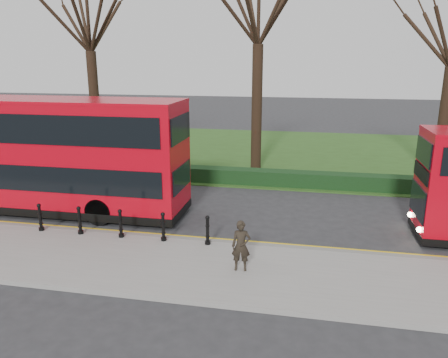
# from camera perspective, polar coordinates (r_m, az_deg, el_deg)

# --- Properties ---
(ground) EXTENTS (120.00, 120.00, 0.00)m
(ground) POSITION_cam_1_polar(r_m,az_deg,el_deg) (17.01, -6.94, -6.60)
(ground) COLOR #28282B
(ground) RESTS_ON ground
(pavement) EXTENTS (60.00, 4.00, 0.15)m
(pavement) POSITION_cam_1_polar(r_m,az_deg,el_deg) (14.42, -10.69, -10.67)
(pavement) COLOR gray
(pavement) RESTS_ON ground
(kerb) EXTENTS (60.00, 0.25, 0.16)m
(kerb) POSITION_cam_1_polar(r_m,az_deg,el_deg) (16.11, -8.05, -7.65)
(kerb) COLOR slate
(kerb) RESTS_ON ground
(grass_verge) EXTENTS (60.00, 18.00, 0.06)m
(grass_verge) POSITION_cam_1_polar(r_m,az_deg,el_deg) (31.02, 1.64, 3.72)
(grass_verge) COLOR #294B19
(grass_verge) RESTS_ON ground
(hedge) EXTENTS (60.00, 0.90, 0.80)m
(hedge) POSITION_cam_1_polar(r_m,az_deg,el_deg) (23.11, -1.77, 0.54)
(hedge) COLOR black
(hedge) RESTS_ON ground
(yellow_line_outer) EXTENTS (60.00, 0.10, 0.01)m
(yellow_line_outer) POSITION_cam_1_polar(r_m,az_deg,el_deg) (16.40, -7.70, -7.47)
(yellow_line_outer) COLOR yellow
(yellow_line_outer) RESTS_ON ground
(yellow_line_inner) EXTENTS (60.00, 0.10, 0.01)m
(yellow_line_inner) POSITION_cam_1_polar(r_m,az_deg,el_deg) (16.57, -7.48, -7.21)
(yellow_line_inner) COLOR yellow
(yellow_line_inner) RESTS_ON ground
(tree_left) EXTENTS (7.89, 7.89, 12.33)m
(tree_left) POSITION_cam_1_polar(r_m,az_deg,el_deg) (28.27, -17.40, 20.13)
(tree_left) COLOR black
(tree_left) RESTS_ON ground
(bollard_row) EXTENTS (6.54, 0.15, 1.00)m
(bollard_row) POSITION_cam_1_polar(r_m,az_deg,el_deg) (16.11, -13.35, -5.73)
(bollard_row) COLOR black
(bollard_row) RESTS_ON pavement
(bus_lead) EXTENTS (12.02, 2.76, 4.78)m
(bus_lead) POSITION_cam_1_polar(r_m,az_deg,el_deg) (19.87, -22.45, 2.83)
(bus_lead) COLOR #B50312
(bus_lead) RESTS_ON ground
(pedestrian) EXTENTS (0.61, 0.43, 1.57)m
(pedestrian) POSITION_cam_1_polar(r_m,az_deg,el_deg) (13.26, 2.25, -8.72)
(pedestrian) COLOR black
(pedestrian) RESTS_ON pavement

